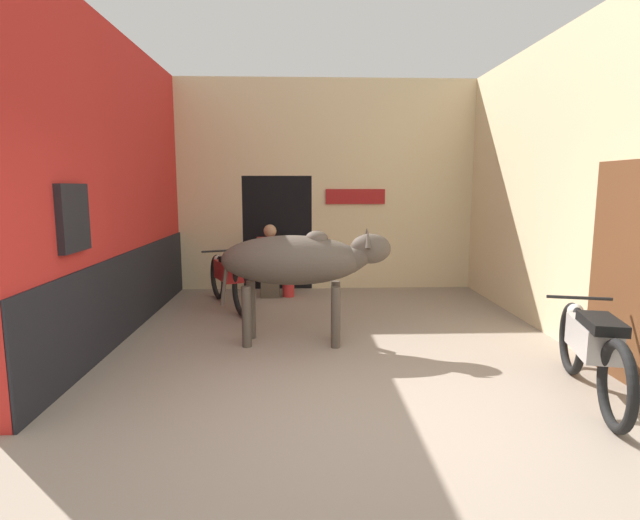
% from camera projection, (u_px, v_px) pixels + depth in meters
% --- Properties ---
extents(ground_plane, '(30.00, 30.00, 0.00)m').
position_uv_depth(ground_plane, '(362.00, 429.00, 3.85)').
color(ground_plane, gray).
extents(wall_left_shopfront, '(0.25, 5.34, 3.71)m').
position_uv_depth(wall_left_shopfront, '(116.00, 191.00, 6.11)').
color(wall_left_shopfront, red).
rests_on(wall_left_shopfront, ground_plane).
extents(wall_back_with_doorway, '(5.27, 0.93, 3.71)m').
position_uv_depth(wall_back_with_doorway, '(309.00, 202.00, 9.13)').
color(wall_back_with_doorway, beige).
rests_on(wall_back_with_doorway, ground_plane).
extents(wall_right_with_door, '(0.22, 5.34, 3.71)m').
position_uv_depth(wall_right_with_door, '(553.00, 188.00, 6.28)').
color(wall_right_with_door, beige).
rests_on(wall_right_with_door, ground_plane).
extents(cow, '(2.02, 0.72, 1.39)m').
position_uv_depth(cow, '(300.00, 261.00, 5.82)').
color(cow, '#4C4238').
rests_on(cow, ground_plane).
extents(motorcycle_near, '(0.68, 1.88, 0.82)m').
position_uv_depth(motorcycle_near, '(592.00, 347.00, 4.35)').
color(motorcycle_near, black).
rests_on(motorcycle_near, ground_plane).
extents(motorcycle_far, '(0.92, 1.84, 0.84)m').
position_uv_depth(motorcycle_far, '(229.00, 277.00, 7.64)').
color(motorcycle_far, black).
rests_on(motorcycle_far, ground_plane).
extents(shopkeeper_seated, '(0.44, 0.34, 1.22)m').
position_uv_depth(shopkeeper_seated, '(270.00, 259.00, 8.39)').
color(shopkeeper_seated, brown).
rests_on(shopkeeper_seated, ground_plane).
extents(plastic_stool, '(0.29, 0.29, 0.47)m').
position_uv_depth(plastic_stool, '(288.00, 282.00, 8.42)').
color(plastic_stool, red).
rests_on(plastic_stool, ground_plane).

